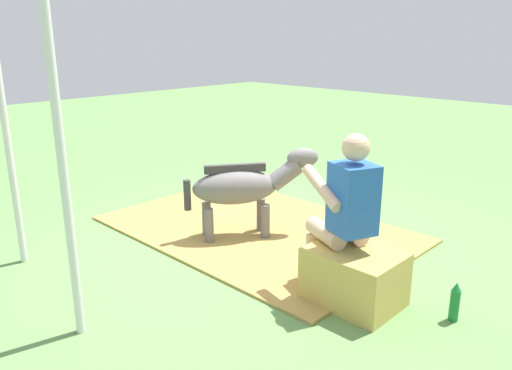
% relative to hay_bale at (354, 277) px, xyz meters
% --- Properties ---
extents(ground_plane, '(24.00, 24.00, 0.00)m').
position_rel_hay_bale_xyz_m(ground_plane, '(1.30, -0.33, -0.21)').
color(ground_plane, '#608C4C').
extents(hay_patch, '(3.08, 2.08, 0.02)m').
position_rel_hay_bale_xyz_m(hay_patch, '(1.55, -0.55, -0.20)').
color(hay_patch, '#AD8C47').
rests_on(hay_patch, ground).
extents(hay_bale, '(0.68, 0.52, 0.42)m').
position_rel_hay_bale_xyz_m(hay_bale, '(0.00, 0.00, 0.00)').
color(hay_bale, tan).
rests_on(hay_bale, ground).
extents(person_seated, '(0.72, 0.58, 1.30)m').
position_rel_hay_bale_xyz_m(person_seated, '(0.15, -0.04, 0.50)').
color(person_seated, '#D8AD8C').
rests_on(person_seated, ground).
extents(pony_standing, '(0.90, 1.18, 0.89)m').
position_rel_hay_bale_xyz_m(pony_standing, '(1.52, -0.33, 0.32)').
color(pony_standing, slate).
rests_on(pony_standing, ground).
extents(soda_bottle, '(0.07, 0.07, 0.30)m').
position_rel_hay_bale_xyz_m(soda_bottle, '(-0.66, -0.28, -0.07)').
color(soda_bottle, '#197233').
rests_on(soda_bottle, ground).
extents(tent_pole_left, '(0.06, 0.06, 2.53)m').
position_rel_hay_bale_xyz_m(tent_pole_left, '(1.12, 1.65, 1.05)').
color(tent_pole_left, silver).
rests_on(tent_pole_left, ground).
extents(tent_pole_right, '(0.06, 0.06, 2.53)m').
position_rel_hay_bale_xyz_m(tent_pole_right, '(2.54, 1.46, 1.05)').
color(tent_pole_right, silver).
rests_on(tent_pole_right, ground).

